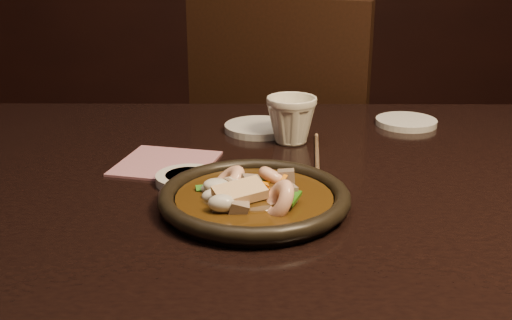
{
  "coord_description": "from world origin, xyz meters",
  "views": [
    {
      "loc": [
        -0.1,
        -0.87,
        1.09
      ],
      "look_at": [
        -0.1,
        -0.05,
        0.8
      ],
      "focal_mm": 45.0,
      "sensor_mm": 36.0,
      "label": 1
    }
  ],
  "objects_px": {
    "table": "(325,230)",
    "chair": "(292,165)",
    "tea_cup": "(291,118)",
    "plate": "(254,199)"
  },
  "relations": [
    {
      "from": "table",
      "to": "chair",
      "type": "bearing_deg",
      "value": 91.25
    },
    {
      "from": "chair",
      "to": "table",
      "type": "bearing_deg",
      "value": 112.87
    },
    {
      "from": "plate",
      "to": "chair",
      "type": "bearing_deg",
      "value": 83.54
    },
    {
      "from": "table",
      "to": "chair",
      "type": "relative_size",
      "value": 1.67
    },
    {
      "from": "table",
      "to": "plate",
      "type": "relative_size",
      "value": 6.31
    },
    {
      "from": "table",
      "to": "plate",
      "type": "distance_m",
      "value": 0.17
    },
    {
      "from": "table",
      "to": "chair",
      "type": "distance_m",
      "value": 0.71
    },
    {
      "from": "chair",
      "to": "tea_cup",
      "type": "xyz_separation_m",
      "value": [
        -0.03,
        -0.51,
        0.27
      ]
    },
    {
      "from": "chair",
      "to": "plate",
      "type": "bearing_deg",
      "value": 105.16
    },
    {
      "from": "tea_cup",
      "to": "chair",
      "type": "bearing_deg",
      "value": 86.75
    }
  ]
}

